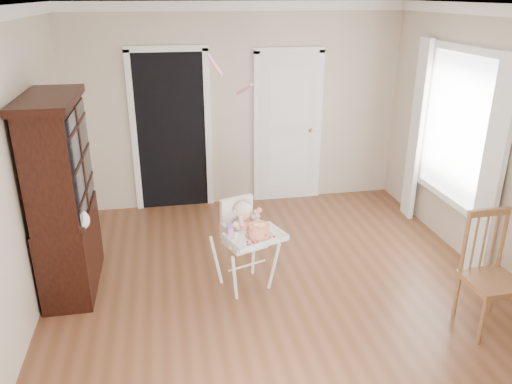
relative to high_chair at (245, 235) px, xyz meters
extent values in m
plane|color=brown|center=(0.29, -0.25, -0.58)|extent=(5.00, 5.00, 0.00)
plane|color=white|center=(0.29, -0.25, 2.12)|extent=(5.00, 5.00, 0.00)
plane|color=beige|center=(0.29, 2.25, 0.77)|extent=(4.50, 0.00, 4.50)
plane|color=beige|center=(-1.96, -0.25, 0.77)|extent=(0.00, 5.00, 5.00)
plane|color=beige|center=(2.54, -0.25, 0.77)|extent=(0.00, 5.00, 5.00)
cube|color=black|center=(-0.61, 2.24, 0.47)|extent=(0.90, 0.03, 2.10)
cube|color=white|center=(-1.10, 2.23, 0.47)|extent=(0.08, 0.05, 2.18)
cube|color=white|center=(-0.12, 2.23, 0.47)|extent=(0.08, 0.05, 2.18)
cube|color=white|center=(-0.61, 2.23, 1.56)|extent=(1.06, 0.05, 0.08)
cube|color=white|center=(0.99, 2.23, 0.44)|extent=(0.80, 0.05, 2.05)
cube|color=white|center=(0.55, 2.23, 0.44)|extent=(0.08, 0.05, 2.13)
cube|color=white|center=(1.43, 2.23, 0.44)|extent=(0.08, 0.05, 2.13)
sphere|color=gold|center=(1.31, 2.19, 0.42)|extent=(0.06, 0.06, 0.06)
cube|color=white|center=(2.52, 0.55, 0.82)|extent=(0.02, 1.20, 1.60)
cube|color=white|center=(2.50, 0.55, 1.66)|extent=(0.06, 1.36, 0.08)
cube|color=white|center=(2.44, -0.23, 0.57)|extent=(0.08, 0.28, 2.30)
cube|color=white|center=(2.44, 1.33, 0.57)|extent=(0.08, 0.28, 2.30)
cylinder|color=white|center=(-0.14, -0.26, -0.33)|extent=(0.09, 0.14, 0.55)
cylinder|color=white|center=(0.27, -0.11, -0.33)|extent=(0.14, 0.09, 0.55)
cylinder|color=white|center=(-0.28, 0.12, -0.33)|extent=(0.14, 0.09, 0.55)
cylinder|color=white|center=(0.14, 0.27, -0.33)|extent=(0.09, 0.14, 0.55)
cylinder|color=white|center=(0.01, -0.04, -0.33)|extent=(0.40, 0.16, 0.02)
cube|color=silver|center=(0.00, 0.01, -0.08)|extent=(0.44, 0.43, 0.07)
cube|color=silver|center=(-0.17, -0.05, 0.03)|extent=(0.14, 0.30, 0.16)
cube|color=silver|center=(0.16, 0.06, 0.03)|extent=(0.14, 0.30, 0.16)
cube|color=silver|center=(-0.05, 0.15, 0.14)|extent=(0.35, 0.17, 0.40)
cube|color=white|center=(0.07, -0.20, 0.06)|extent=(0.60, 0.52, 0.03)
cube|color=white|center=(0.13, -0.37, 0.08)|extent=(0.49, 0.20, 0.04)
ellipsoid|color=beige|center=(-0.01, 0.03, 0.05)|extent=(0.24, 0.21, 0.25)
sphere|color=beige|center=(-0.01, 0.03, 0.25)|extent=(0.22, 0.22, 0.17)
sphere|color=red|center=(0.01, -0.02, 0.11)|extent=(0.12, 0.12, 0.12)
sphere|color=red|center=(-0.01, -0.05, 0.21)|extent=(0.06, 0.06, 0.06)
sphere|color=red|center=(0.15, 0.01, 0.25)|extent=(0.06, 0.06, 0.06)
cylinder|color=silver|center=(0.11, -0.20, 0.08)|extent=(0.26, 0.26, 0.01)
cylinder|color=red|center=(0.11, -0.20, 0.14)|extent=(0.20, 0.20, 0.11)
cylinder|color=#F2E08C|center=(0.13, -0.21, 0.19)|extent=(0.09, 0.09, 0.02)
cylinder|color=#CE7EB2|center=(-0.17, -0.18, 0.13)|extent=(0.07, 0.07, 0.10)
cylinder|color=#815EA5|center=(-0.17, -0.18, 0.19)|extent=(0.07, 0.07, 0.03)
cone|color=#815EA5|center=(-0.17, -0.18, 0.23)|extent=(0.02, 0.02, 0.04)
cube|color=black|center=(-1.70, 0.35, -0.18)|extent=(0.45, 1.08, 0.81)
cube|color=black|center=(-1.70, 0.35, 0.77)|extent=(0.41, 1.08, 1.08)
cube|color=black|center=(-1.49, 0.08, 0.77)|extent=(0.02, 0.47, 0.95)
cube|color=black|center=(-1.49, 0.62, 0.77)|extent=(0.02, 0.47, 0.95)
cube|color=black|center=(-1.70, 0.35, 1.33)|extent=(0.49, 1.15, 0.07)
ellipsoid|color=white|center=(-1.52, 0.03, 0.27)|extent=(0.18, 0.14, 0.20)
cube|color=brown|center=(1.99, -1.07, -0.11)|extent=(0.45, 0.45, 0.05)
cylinder|color=brown|center=(1.81, -1.27, -0.35)|extent=(0.04, 0.04, 0.47)
cylinder|color=brown|center=(1.80, -0.89, -0.35)|extent=(0.04, 0.04, 0.47)
cylinder|color=brown|center=(2.18, -0.88, -0.35)|extent=(0.04, 0.04, 0.47)
cylinder|color=brown|center=(1.80, -0.88, 0.19)|extent=(0.04, 0.04, 0.61)
cylinder|color=brown|center=(2.18, -0.87, 0.19)|extent=(0.04, 0.04, 0.61)
cube|color=brown|center=(1.99, -0.87, 0.46)|extent=(0.40, 0.05, 0.06)
camera|label=1|loc=(-0.70, -4.33, 2.21)|focal=35.00mm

